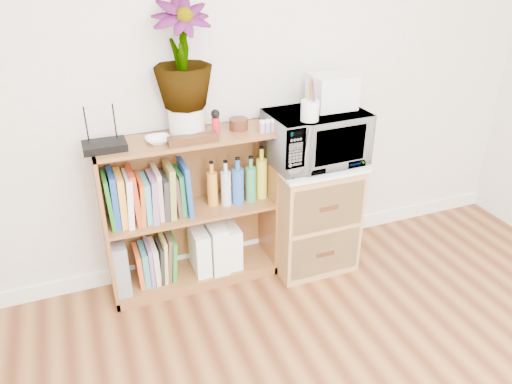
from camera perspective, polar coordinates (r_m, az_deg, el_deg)
skirting_board at (r=3.37m, az=-1.83°, el=-6.47°), size 4.00×0.02×0.10m
bookshelf at (r=2.95m, az=-7.47°, el=-2.38°), size 1.00×0.30×0.95m
wicker_unit at (r=3.18m, az=6.21°, el=-2.52°), size 0.50×0.45×0.70m
microwave at (r=2.94m, az=6.81°, el=6.23°), size 0.57×0.39×0.31m
pen_cup at (r=2.74m, az=6.17°, el=9.24°), size 0.10×0.10×0.11m
small_appliance at (r=2.95m, az=8.69°, el=11.30°), size 0.25×0.20×0.19m
router at (r=2.66m, az=-16.92°, el=5.07°), size 0.22×0.15×0.04m
white_bowl at (r=2.68m, az=-11.15°, el=5.84°), size 0.13×0.13×0.03m
plant_pot at (r=2.74m, az=-7.93°, el=8.01°), size 0.19×0.19×0.16m
potted_plant at (r=2.64m, az=-8.44°, el=15.23°), size 0.30×0.30×0.54m
trinket_box at (r=2.65m, az=-7.21°, el=5.99°), size 0.27×0.07×0.04m
kokeshi_doll at (r=2.73m, az=-4.62°, el=7.44°), size 0.05×0.05×0.10m
wooden_bowl at (r=2.82m, az=-2.00°, el=7.78°), size 0.11×0.11×0.06m
paint_jars at (r=2.78m, az=1.34°, el=7.36°), size 0.10×0.04×0.05m
file_box at (r=3.03m, az=-15.46°, el=-7.85°), size 0.10×0.26×0.32m
magazine_holder_left at (r=3.09m, az=-6.47°, el=-6.59°), size 0.09×0.23×0.28m
magazine_holder_mid at (r=3.10m, az=-4.62°, el=-6.00°), size 0.10×0.25×0.31m
magazine_holder_right at (r=3.14m, az=-2.90°, el=-5.96°), size 0.09×0.22×0.27m
cookbooks at (r=2.83m, az=-12.37°, el=-0.34°), size 0.46×0.20×0.31m
liquor_bottles at (r=2.94m, az=-1.99°, el=1.49°), size 0.37×0.07×0.32m
lower_books at (r=3.06m, az=-11.39°, el=-7.67°), size 0.24×0.19×0.30m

